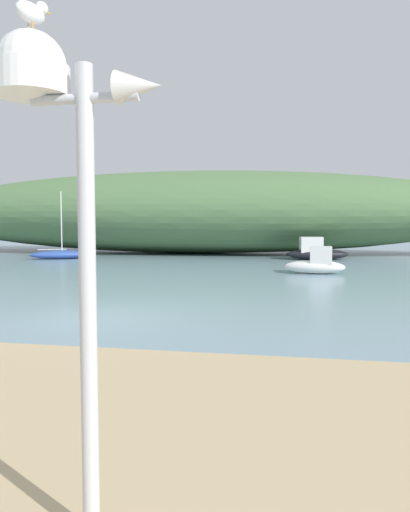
{
  "coord_description": "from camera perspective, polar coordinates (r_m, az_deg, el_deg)",
  "views": [
    {
      "loc": [
        4.91,
        -11.55,
        2.46
      ],
      "look_at": [
        2.05,
        4.11,
        1.37
      ],
      "focal_mm": 33.37,
      "sensor_mm": 36.0,
      "label": 1
    }
  ],
  "objects": [
    {
      "name": "mast_structure",
      "position": [
        3.57,
        -17.93,
        14.97
      ],
      "size": [
        1.18,
        0.52,
        3.58
      ],
      "color": "silver",
      "rests_on": "beach_sand"
    },
    {
      "name": "motorboat_far_right",
      "position": [
        23.89,
        13.19,
        -0.92
      ],
      "size": [
        2.96,
        1.1,
        1.35
      ],
      "color": "white",
      "rests_on": "ground"
    },
    {
      "name": "ground_plane",
      "position": [
        12.79,
        -12.52,
        -7.26
      ],
      "size": [
        120.0,
        120.0,
        0.0
      ],
      "primitive_type": "plane",
      "color": "#7A99A8"
    },
    {
      "name": "sailboat_inner_mooring",
      "position": [
        34.62,
        -16.77,
        0.2
      ],
      "size": [
        4.36,
        3.28,
        4.7
      ],
      "color": "#2D4C9E",
      "rests_on": "ground"
    },
    {
      "name": "seagull_on_radar",
      "position": [
        3.86,
        -20.03,
        25.83
      ],
      "size": [
        0.17,
        0.33,
        0.23
      ],
      "color": "orange",
      "rests_on": "mast_structure"
    },
    {
      "name": "distant_hill",
      "position": [
        40.25,
        -2.13,
        5.25
      ],
      "size": [
        49.81,
        12.54,
        6.81
      ],
      "primitive_type": "ellipsoid",
      "color": "#517547",
      "rests_on": "ground"
    },
    {
      "name": "motorboat_far_left",
      "position": [
        33.14,
        13.1,
        0.52
      ],
      "size": [
        4.34,
        1.98,
        1.55
      ],
      "color": "black",
      "rests_on": "ground"
    }
  ]
}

